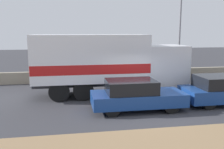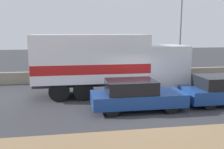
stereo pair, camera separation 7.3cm
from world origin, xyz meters
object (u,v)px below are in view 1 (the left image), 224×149
Objects in this scene: car_sedan_second at (224,90)px; box_truck at (106,62)px; pedestrian at (188,70)px; street_lamp at (180,17)px; car_hatchback at (136,95)px.

box_truck is at bearing 154.14° from car_sedan_second.
box_truck reaches higher than pedestrian.
box_truck is at bearing -149.14° from street_lamp.
box_truck is (-5.84, -3.49, -2.69)m from street_lamp.
car_sedan_second is (4.56, 0.25, -0.00)m from car_hatchback.
car_sedan_second is (-0.35, -6.15, -3.86)m from street_lamp.
street_lamp reaches higher than car_hatchback.
street_lamp is 8.94m from car_hatchback.
street_lamp is 1.85× the size of car_sedan_second.
car_sedan_second is at bearing -98.76° from pedestrian.
box_truck reaches higher than car_sedan_second.
car_hatchback is (-4.91, -6.40, -3.85)m from street_lamp.
car_sedan_second is 5.69m from pedestrian.
box_truck is at bearing -155.05° from pedestrian.
box_truck is 3.27m from car_hatchback.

